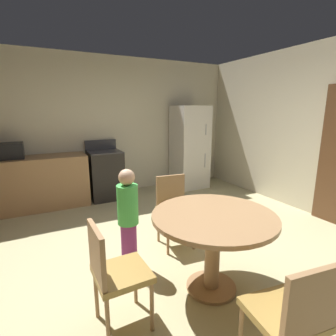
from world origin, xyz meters
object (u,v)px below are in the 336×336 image
oven_range (105,174)px  dining_table (213,231)px  chair_west (113,270)px  refrigerator (190,147)px  chair_north (174,206)px  person_child (128,216)px  microwave (8,151)px  chair_south (292,315)px

oven_range → dining_table: 3.08m
oven_range → chair_west: bearing=-102.4°
refrigerator → chair_north: 2.59m
refrigerator → person_child: 3.18m
oven_range → chair_north: 2.16m
refrigerator → oven_range: bearing=178.3°
oven_range → chair_north: (0.35, -2.13, 0.03)m
person_child → chair_north: bearing=69.5°
oven_range → person_child: oven_range is taller
refrigerator → chair_north: bearing=-125.8°
oven_range → person_child: 2.38m
microwave → chair_south: size_ratio=0.51×
microwave → chair_north: (1.88, -2.13, -0.53)m
dining_table → refrigerator: bearing=62.2°
chair_west → person_child: person_child is taller
chair_west → refrigerator: bearing=48.5°
chair_north → person_child: 0.71m
chair_north → microwave: bearing=-132.9°
microwave → chair_south: bearing=-67.2°
oven_range → chair_west: (-0.68, -3.10, 0.03)m
chair_north → chair_west: 1.41m
chair_north → chair_west: bearing=-41.3°
dining_table → chair_west: bearing=-178.2°
person_child → dining_table: bearing=0.0°
refrigerator → chair_south: refrigerator is taller
oven_range → microwave: bearing=-179.9°
chair_south → person_child: person_child is taller
chair_south → oven_range: bearing=9.0°
person_child → chair_south: bearing=-23.4°
chair_south → chair_north: same height
microwave → person_child: (1.22, -2.36, -0.45)m
chair_west → person_child: size_ratio=0.80×
chair_north → chair_south: bearing=-0.7°
chair_south → person_child: (-0.46, 1.64, 0.08)m
microwave → chair_south: 4.37m
microwave → oven_range: bearing=0.1°
refrigerator → person_child: bearing=-133.2°
chair_south → chair_west: size_ratio=1.00×
dining_table → oven_range: bearing=94.8°
refrigerator → chair_south: size_ratio=2.02×
oven_range → refrigerator: size_ratio=0.62×
chair_north → person_child: (-0.67, -0.23, 0.08)m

